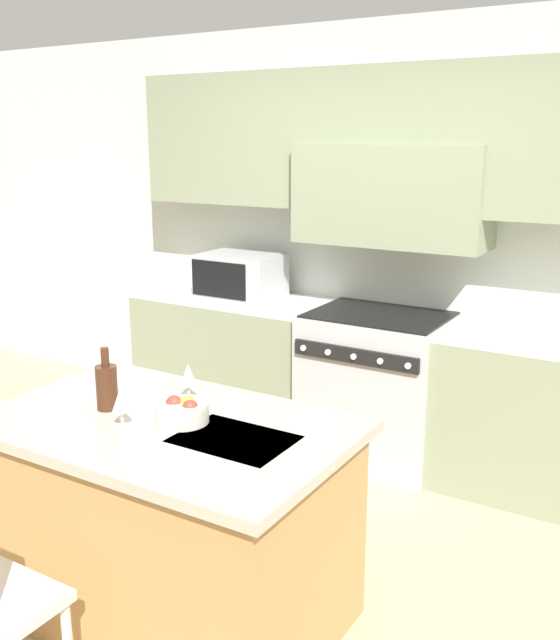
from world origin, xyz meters
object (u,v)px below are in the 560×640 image
object	(u,v)px
microwave	(240,276)
fruit_bowl	(182,411)
range_stove	(377,386)
wine_glass_near	(121,401)
wine_bottle	(107,386)
wine_glass_far	(188,376)

from	to	relation	value
microwave	fruit_bowl	world-z (taller)	microwave
range_stove	wine_glass_near	xyz separation A→B (m)	(-0.21, -2.03, 0.53)
range_stove	wine_glass_near	world-z (taller)	wine_glass_near
wine_bottle	wine_glass_far	world-z (taller)	wine_bottle
wine_glass_far	fruit_bowl	size ratio (longest dim) A/B	0.77
range_stove	wine_glass_near	size ratio (longest dim) A/B	5.74
microwave	fruit_bowl	bearing A→B (deg)	-62.04
range_stove	microwave	size ratio (longest dim) A/B	1.69
wine_bottle	wine_glass_near	world-z (taller)	wine_bottle
microwave	wine_glass_far	distance (m)	1.89
fruit_bowl	wine_bottle	bearing A→B (deg)	-171.83
range_stove	wine_bottle	xyz separation A→B (m)	(-0.40, -1.92, 0.52)
microwave	wine_bottle	xyz separation A→B (m)	(0.64, -1.94, -0.08)
wine_bottle	wine_glass_far	size ratio (longest dim) A/B	1.63
microwave	fruit_bowl	size ratio (longest dim) A/B	2.62
wine_glass_far	wine_glass_near	bearing A→B (deg)	-95.47
microwave	wine_glass_far	xyz separation A→B (m)	(0.87, -1.68, -0.07)
microwave	wine_glass_near	distance (m)	2.22
wine_glass_near	fruit_bowl	xyz separation A→B (m)	(0.17, 0.17, -0.07)
range_stove	microwave	bearing A→B (deg)	178.98
microwave	wine_glass_near	xyz separation A→B (m)	(0.83, -2.05, -0.07)
wine_bottle	range_stove	bearing A→B (deg)	78.22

